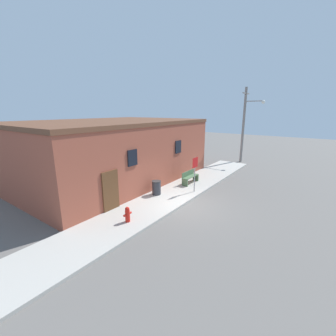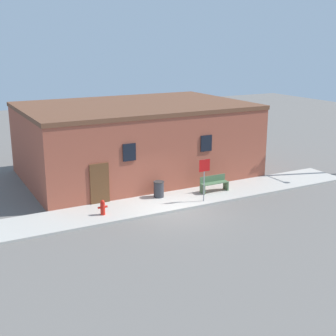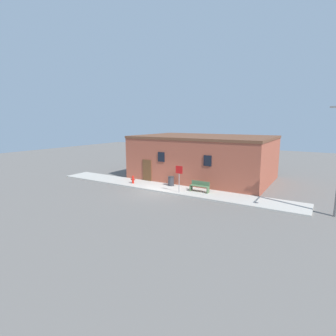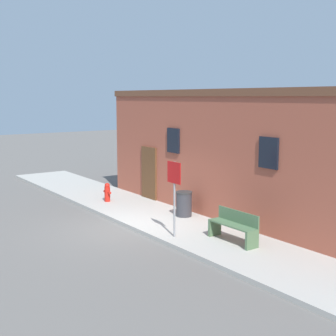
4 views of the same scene
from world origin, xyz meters
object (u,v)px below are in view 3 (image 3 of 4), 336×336
stop_sign (179,174)px  bench (200,186)px  fire_hydrant (133,179)px  trash_bin (171,181)px

stop_sign → bench: bearing=39.5°
fire_hydrant → trash_bin: 3.67m
fire_hydrant → stop_sign: size_ratio=0.33×
trash_bin → stop_sign: bearing=-43.8°
stop_sign → bench: (1.34, 1.10, -1.08)m
bench → fire_hydrant: bearing=-175.6°
fire_hydrant → stop_sign: stop_sign is taller
stop_sign → trash_bin: (-1.74, 1.67, -1.10)m
trash_bin → fire_hydrant: bearing=-163.0°
stop_sign → bench: 2.04m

